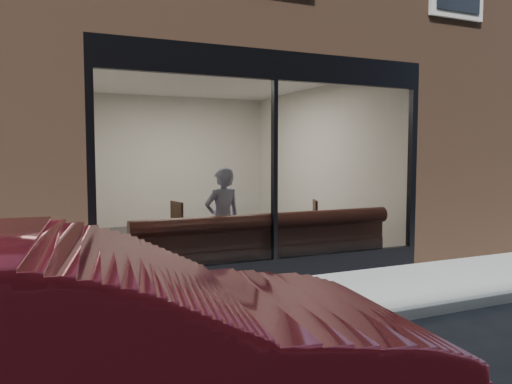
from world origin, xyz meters
name	(u,v)px	position (x,y,z in m)	size (l,w,h in m)	color
ground	(360,325)	(0.00, 0.00, 0.00)	(120.00, 120.00, 0.00)	black
sidewalk_near	(312,299)	(0.00, 1.00, 0.01)	(40.00, 2.00, 0.01)	gray
kerb_near	(363,321)	(0.00, -0.05, 0.06)	(40.00, 0.10, 0.12)	gray
host_building_pier_right	(301,160)	(3.75, 8.00, 1.60)	(2.50, 12.00, 3.20)	brown
host_building_backfill	(144,159)	(0.00, 11.00, 1.60)	(5.00, 6.00, 3.20)	brown
cafe_floor	(208,244)	(0.00, 5.00, 0.02)	(6.00, 6.00, 0.00)	#2D2D30
cafe_ceiling	(206,80)	(0.00, 5.00, 3.19)	(6.00, 6.00, 0.00)	white
cafe_wall_back	(169,161)	(0.00, 7.99, 1.60)	(5.00, 5.00, 0.00)	silver
cafe_wall_left	(70,164)	(-2.49, 5.00, 1.60)	(6.00, 6.00, 0.00)	silver
cafe_wall_right	(318,162)	(2.49, 5.00, 1.60)	(6.00, 6.00, 0.00)	silver
storefront_kick	(274,269)	(0.00, 2.05, 0.15)	(5.00, 0.10, 0.30)	black
storefront_header	(275,65)	(0.00, 2.05, 3.00)	(5.00, 0.10, 0.40)	black
storefront_mullion	(274,171)	(0.00, 2.05, 1.55)	(0.06, 0.10, 2.50)	black
storefront_glass	(275,171)	(0.00, 2.02, 1.55)	(4.80, 4.80, 0.00)	white
banquette	(262,259)	(0.00, 2.45, 0.23)	(4.00, 0.55, 0.45)	black
person	(223,220)	(-0.51, 2.75, 0.79)	(0.58, 0.38, 1.58)	#A2AFD4
cafe_table_left	(215,222)	(-0.55, 3.00, 0.74)	(0.64, 0.64, 0.04)	black
cafe_table_right	(283,218)	(0.65, 3.02, 0.74)	(0.61, 0.61, 0.04)	black
cafe_chair_left	(167,243)	(-0.99, 4.24, 0.24)	(0.45, 0.45, 0.04)	black
cafe_chair_right	(304,239)	(1.37, 3.59, 0.24)	(0.42, 0.42, 0.04)	black
wall_poster	(73,164)	(-2.45, 4.89, 1.61)	(0.02, 0.60, 0.80)	white
parked_car	(62,371)	(-2.98, -1.58, 0.70)	(1.48, 4.25, 1.40)	maroon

